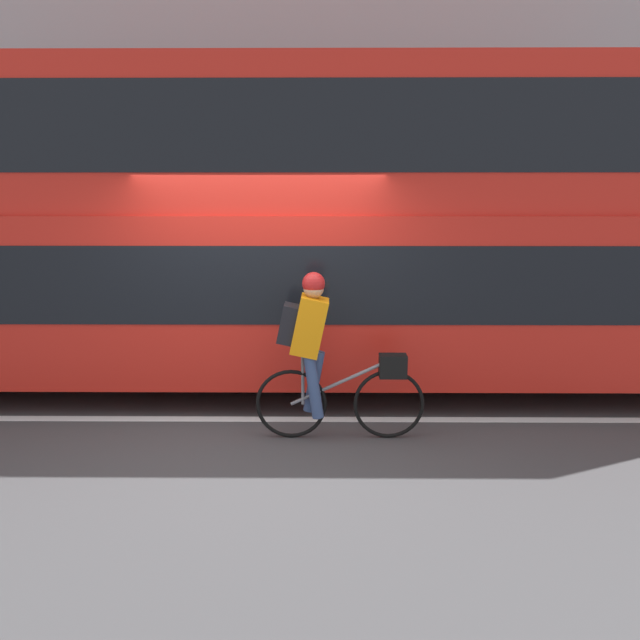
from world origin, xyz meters
The scene contains 7 objects.
ground_plane centered at (0.00, 0.00, 0.00)m, with size 80.00×80.00×0.00m, color #424244.
road_center_line centered at (0.00, 0.28, 0.00)m, with size 50.00×0.14×0.01m, color silver.
sidewalk_curb centered at (0.00, 4.64, 0.07)m, with size 60.00×1.97×0.14m.
building_facade centered at (0.00, 5.78, 4.37)m, with size 60.00×0.30×8.73m.
bus centered at (0.23, 1.55, 2.03)m, with size 10.95×2.52×3.66m.
cyclist_on_bike centered at (0.63, -0.20, 0.87)m, with size 1.62×0.32×1.62m.
trash_bin centered at (0.48, 4.54, 0.63)m, with size 0.58×0.58×0.98m.
Camera 1 is at (0.65, -5.88, 2.37)m, focal length 35.00 mm.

